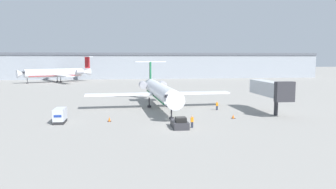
{
  "coord_description": "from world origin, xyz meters",
  "views": [
    {
      "loc": [
        -7.77,
        -45.35,
        10.14
      ],
      "look_at": [
        0.0,
        12.93,
        3.53
      ],
      "focal_mm": 35.0,
      "sensor_mm": 36.0,
      "label": 1
    }
  ],
  "objects": [
    {
      "name": "jet_bridge",
      "position": [
        18.71,
        11.28,
        4.45
      ],
      "size": [
        3.2,
        12.71,
        6.19
      ],
      "color": "#2D2D33",
      "rests_on": "ground"
    },
    {
      "name": "worker_by_wing",
      "position": [
        10.03,
        15.87,
        0.9
      ],
      "size": [
        0.4,
        0.24,
        1.72
      ],
      "color": "#232838",
      "rests_on": "ground"
    },
    {
      "name": "luggage_cart",
      "position": [
        -17.86,
        6.84,
        1.15
      ],
      "size": [
        1.6,
        3.6,
        2.3
      ],
      "color": "#232326",
      "rests_on": "ground"
    },
    {
      "name": "terminal_building",
      "position": [
        0.0,
        120.0,
        6.3
      ],
      "size": [
        180.0,
        16.8,
        12.55
      ],
      "color": "#8C939E",
      "rests_on": "ground"
    },
    {
      "name": "airplane_main",
      "position": [
        -0.8,
        20.23,
        3.52
      ],
      "size": [
        29.6,
        31.67,
        9.29
      ],
      "color": "silver",
      "rests_on": "ground"
    },
    {
      "name": "airplane_parked_far_left",
      "position": [
        -35.67,
        95.73,
        3.88
      ],
      "size": [
        29.18,
        29.55,
        10.7
      ],
      "color": "silver",
      "rests_on": "ground"
    },
    {
      "name": "ground_plane",
      "position": [
        0.0,
        0.0,
        0.0
      ],
      "size": [
        600.0,
        600.0,
        0.0
      ],
      "primitive_type": "plane",
      "color": "gray"
    },
    {
      "name": "traffic_cone_right",
      "position": [
        10.26,
        6.92,
        0.3
      ],
      "size": [
        0.63,
        0.63,
        0.64
      ],
      "color": "black",
      "rests_on": "ground"
    },
    {
      "name": "pushback_tug",
      "position": [
        0.1,
        0.79,
        0.62
      ],
      "size": [
        2.18,
        4.15,
        1.7
      ],
      "color": "#2D2D33",
      "rests_on": "ground"
    },
    {
      "name": "traffic_cone_left",
      "position": [
        -10.26,
        6.93,
        0.36
      ],
      "size": [
        0.59,
        0.59,
        0.75
      ],
      "color": "black",
      "rests_on": "ground"
    },
    {
      "name": "worker_near_tug",
      "position": [
        1.89,
        0.6,
        0.94
      ],
      "size": [
        0.4,
        0.25,
        1.78
      ],
      "color": "#232838",
      "rests_on": "ground"
    }
  ]
}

